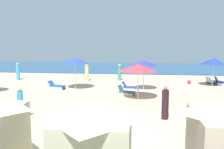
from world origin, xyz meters
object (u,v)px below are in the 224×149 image
object	(u,v)px
lounge_chair_0_1	(213,81)
beachgoer_3	(165,104)
umbrella_0	(214,61)
lounge_chair_3_0	(56,86)
umbrella_3	(75,61)
lounge_chair_1_0	(130,87)
beachgoer_5	(18,72)
lounge_chair_0_0	(222,82)
umbrella_2	(138,67)
umbrella_1	(144,63)
beachgoer_4	(20,104)
cabana_2	(94,144)
lounge_chair_2_0	(126,92)
beachgoer_6	(87,73)
beach_ball_0	(189,82)
beachgoer_2	(119,73)

from	to	relation	value
lounge_chair_0_1	beachgoer_3	xyz separation A→B (m)	(-5.23, -10.44, 0.55)
umbrella_0	lounge_chair_0_1	size ratio (longest dim) A/B	1.59
lounge_chair_3_0	umbrella_3	bearing A→B (deg)	-66.31
umbrella_0	lounge_chair_1_0	size ratio (longest dim) A/B	1.79
lounge_chair_3_0	beachgoer_5	bearing A→B (deg)	65.19
lounge_chair_1_0	lounge_chair_0_0	bearing A→B (deg)	-63.25
lounge_chair_0_0	umbrella_2	bearing A→B (deg)	126.88
umbrella_1	beachgoer_5	distance (m)	12.62
lounge_chair_3_0	lounge_chair_0_0	bearing A→B (deg)	-64.43
beachgoer_4	lounge_chair_0_1	bearing A→B (deg)	-7.07
cabana_2	lounge_chair_0_1	size ratio (longest dim) A/B	1.69
lounge_chair_0_1	umbrella_1	size ratio (longest dim) A/B	0.64
lounge_chair_0_0	lounge_chair_2_0	world-z (taller)	lounge_chair_0_0
umbrella_2	lounge_chair_2_0	xyz separation A→B (m)	(-0.85, 1.18, -1.91)
lounge_chair_0_0	lounge_chair_1_0	distance (m)	8.39
umbrella_1	lounge_chair_3_0	size ratio (longest dim) A/B	1.59
cabana_2	beachgoer_3	size ratio (longest dim) A/B	1.50
lounge_chair_2_0	lounge_chair_3_0	world-z (taller)	lounge_chair_2_0
lounge_chair_3_0	beachgoer_3	size ratio (longest dim) A/B	0.87
beachgoer_6	lounge_chair_0_0	bearing A→B (deg)	147.29
beachgoer_6	beachgoer_5	bearing A→B (deg)	-28.42
umbrella_3	beachgoer_4	xyz separation A→B (m)	(-0.90, -7.71, -1.50)
lounge_chair_2_0	umbrella_3	xyz separation A→B (m)	(-4.19, 1.72, 2.05)
umbrella_0	beachgoer_6	bearing A→B (deg)	172.78
umbrella_0	lounge_chair_0_1	bearing A→B (deg)	73.48
cabana_2	beachgoer_3	xyz separation A→B (m)	(2.54, 6.40, -0.52)
umbrella_1	lounge_chair_1_0	xyz separation A→B (m)	(-1.07, -0.20, -1.89)
lounge_chair_0_1	umbrella_1	xyz separation A→B (m)	(-6.21, -3.30, 1.91)
cabana_2	lounge_chair_3_0	world-z (taller)	cabana_2
lounge_chair_3_0	beachgoer_3	bearing A→B (deg)	-117.59
umbrella_3	lounge_chair_3_0	world-z (taller)	umbrella_3
lounge_chair_0_0	umbrella_3	bearing A→B (deg)	101.41
cabana_2	lounge_chair_0_0	bearing A→B (deg)	62.70
lounge_chair_0_1	beach_ball_0	distance (m)	2.10
beachgoer_5	lounge_chair_0_0	bearing A→B (deg)	81.04
beachgoer_4	beach_ball_0	world-z (taller)	beachgoer_4
lounge_chair_2_0	beachgoer_5	world-z (taller)	beachgoer_5
lounge_chair_2_0	beachgoer_2	bearing A→B (deg)	27.46
beach_ball_0	lounge_chair_2_0	bearing A→B (deg)	-137.68
umbrella_3	beachgoer_4	bearing A→B (deg)	-96.65
beachgoer_6	lounge_chair_2_0	bearing A→B (deg)	97.52
umbrella_1	cabana_2	bearing A→B (deg)	-96.58
lounge_chair_3_0	beachgoer_3	world-z (taller)	beachgoer_3
umbrella_1	beachgoer_2	distance (m)	4.92
umbrella_0	lounge_chair_0_0	distance (m)	2.17
umbrella_0	lounge_chair_0_0	bearing A→B (deg)	32.08
beachgoer_2	beachgoer_4	distance (m)	12.74
umbrella_3	beachgoer_3	size ratio (longest dim) A/B	1.49
umbrella_1	lounge_chair_3_0	bearing A→B (deg)	-176.34
lounge_chair_2_0	umbrella_3	size ratio (longest dim) A/B	0.54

